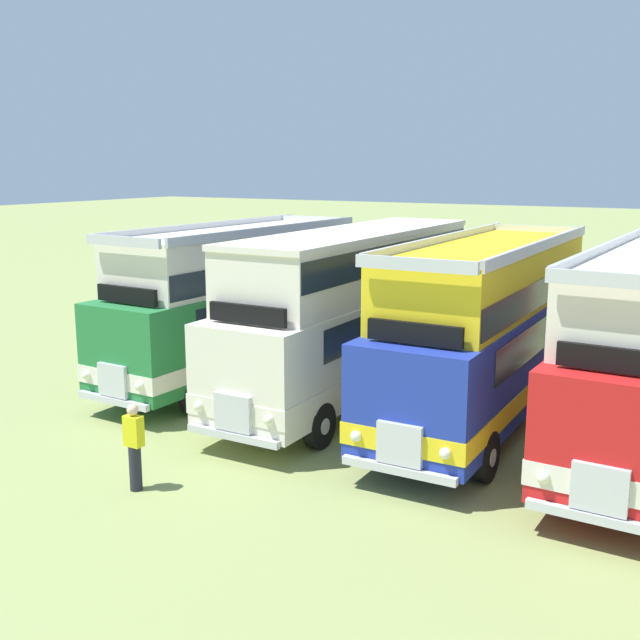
# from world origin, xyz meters

# --- Properties ---
(bus_first_in_row) EXTENTS (2.86, 9.86, 4.52)m
(bus_first_in_row) POSITION_xyz_m (-11.30, 0.39, 2.35)
(bus_first_in_row) COLOR #237538
(bus_first_in_row) RESTS_ON ground
(bus_second_in_row) EXTENTS (2.66, 11.03, 4.49)m
(bus_second_in_row) POSITION_xyz_m (-7.54, 0.47, 2.47)
(bus_second_in_row) COLOR silver
(bus_second_in_row) RESTS_ON ground
(bus_third_in_row) EXTENTS (2.66, 10.10, 4.52)m
(bus_third_in_row) POSITION_xyz_m (-3.77, 0.05, 2.36)
(bus_third_in_row) COLOR #1E339E
(bus_third_in_row) RESTS_ON ground
(marshal_person) EXTENTS (0.36, 0.24, 1.73)m
(marshal_person) POSITION_xyz_m (-8.33, -7.18, 0.89)
(marshal_person) COLOR #23232D
(marshal_person) RESTS_ON ground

